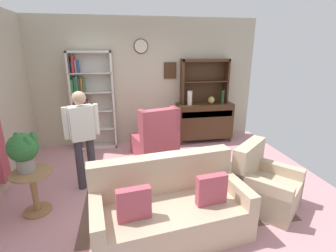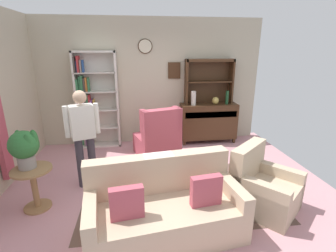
{
  "view_description": "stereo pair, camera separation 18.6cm",
  "coord_description": "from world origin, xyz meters",
  "px_view_note": "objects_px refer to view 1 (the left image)",
  "views": [
    {
      "loc": [
        -0.6,
        -3.55,
        2.15
      ],
      "look_at": [
        0.1,
        0.2,
        0.95
      ],
      "focal_mm": 26.54,
      "sensor_mm": 36.0,
      "label": 1
    },
    {
      "loc": [
        -0.42,
        -3.58,
        2.15
      ],
      "look_at": [
        0.1,
        0.2,
        0.95
      ],
      "focal_mm": 26.54,
      "sensor_mm": 36.0,
      "label": 2
    }
  ],
  "objects_px": {
    "vase_round": "(211,100)",
    "person_reading": "(83,134)",
    "bottle_wine": "(223,97)",
    "wingback_chair": "(156,139)",
    "sideboard_hutch": "(205,75)",
    "plant_stand": "(34,187)",
    "sideboard": "(204,120)",
    "potted_plant_large": "(24,149)",
    "armchair_floral": "(264,186)",
    "vase_tall": "(190,98)",
    "couch_floral": "(170,209)",
    "bookshelf": "(89,102)"
  },
  "relations": [
    {
      "from": "vase_tall",
      "to": "wingback_chair",
      "type": "xyz_separation_m",
      "value": [
        -0.87,
        -0.65,
        -0.69
      ]
    },
    {
      "from": "bookshelf",
      "to": "wingback_chair",
      "type": "relative_size",
      "value": 2.0
    },
    {
      "from": "vase_tall",
      "to": "potted_plant_large",
      "type": "bearing_deg",
      "value": -142.85
    },
    {
      "from": "wingback_chair",
      "to": "sideboard",
      "type": "bearing_deg",
      "value": 29.97
    },
    {
      "from": "vase_round",
      "to": "person_reading",
      "type": "relative_size",
      "value": 0.11
    },
    {
      "from": "sideboard",
      "to": "bottle_wine",
      "type": "distance_m",
      "value": 0.69
    },
    {
      "from": "sideboard_hutch",
      "to": "armchair_floral",
      "type": "relative_size",
      "value": 1.02
    },
    {
      "from": "bookshelf",
      "to": "sideboard_hutch",
      "type": "distance_m",
      "value": 2.65
    },
    {
      "from": "plant_stand",
      "to": "sideboard_hutch",
      "type": "bearing_deg",
      "value": 36.86
    },
    {
      "from": "vase_round",
      "to": "armchair_floral",
      "type": "bearing_deg",
      "value": -92.67
    },
    {
      "from": "sideboard",
      "to": "armchair_floral",
      "type": "bearing_deg",
      "value": -89.78
    },
    {
      "from": "couch_floral",
      "to": "armchair_floral",
      "type": "bearing_deg",
      "value": 11.84
    },
    {
      "from": "wingback_chair",
      "to": "sideboard_hutch",
      "type": "bearing_deg",
      "value": 33.56
    },
    {
      "from": "bottle_wine",
      "to": "couch_floral",
      "type": "distance_m",
      "value": 3.45
    },
    {
      "from": "couch_floral",
      "to": "person_reading",
      "type": "distance_m",
      "value": 1.77
    },
    {
      "from": "wingback_chair",
      "to": "plant_stand",
      "type": "bearing_deg",
      "value": -141.06
    },
    {
      "from": "sideboard_hutch",
      "to": "person_reading",
      "type": "height_order",
      "value": "sideboard_hutch"
    },
    {
      "from": "vase_round",
      "to": "bottle_wine",
      "type": "xyz_separation_m",
      "value": [
        0.26,
        -0.02,
        0.07
      ]
    },
    {
      "from": "bottle_wine",
      "to": "person_reading",
      "type": "height_order",
      "value": "person_reading"
    },
    {
      "from": "potted_plant_large",
      "to": "wingback_chair",
      "type": "bearing_deg",
      "value": 37.39
    },
    {
      "from": "couch_floral",
      "to": "armchair_floral",
      "type": "relative_size",
      "value": 1.75
    },
    {
      "from": "sideboard",
      "to": "potted_plant_large",
      "type": "relative_size",
      "value": 2.49
    },
    {
      "from": "bottle_wine",
      "to": "wingback_chair",
      "type": "distance_m",
      "value": 1.9
    },
    {
      "from": "armchair_floral",
      "to": "potted_plant_large",
      "type": "height_order",
      "value": "potted_plant_large"
    },
    {
      "from": "wingback_chair",
      "to": "vase_tall",
      "type": "bearing_deg",
      "value": 36.63
    },
    {
      "from": "sideboard",
      "to": "wingback_chair",
      "type": "xyz_separation_m",
      "value": [
        -1.26,
        -0.73,
        -0.13
      ]
    },
    {
      "from": "bottle_wine",
      "to": "sideboard_hutch",
      "type": "bearing_deg",
      "value": 153.04
    },
    {
      "from": "bookshelf",
      "to": "vase_tall",
      "type": "bearing_deg",
      "value": -4.27
    },
    {
      "from": "sideboard",
      "to": "plant_stand",
      "type": "relative_size",
      "value": 2.14
    },
    {
      "from": "sideboard_hutch",
      "to": "vase_round",
      "type": "bearing_deg",
      "value": -53.52
    },
    {
      "from": "person_reading",
      "to": "armchair_floral",
      "type": "bearing_deg",
      "value": -20.87
    },
    {
      "from": "couch_floral",
      "to": "plant_stand",
      "type": "height_order",
      "value": "couch_floral"
    },
    {
      "from": "vase_tall",
      "to": "wingback_chair",
      "type": "distance_m",
      "value": 1.29
    },
    {
      "from": "armchair_floral",
      "to": "wingback_chair",
      "type": "distance_m",
      "value": 2.3
    },
    {
      "from": "sideboard_hutch",
      "to": "vase_tall",
      "type": "height_order",
      "value": "sideboard_hutch"
    },
    {
      "from": "vase_round",
      "to": "couch_floral",
      "type": "height_order",
      "value": "vase_round"
    },
    {
      "from": "bookshelf",
      "to": "bottle_wine",
      "type": "bearing_deg",
      "value": -3.33
    },
    {
      "from": "couch_floral",
      "to": "potted_plant_large",
      "type": "distance_m",
      "value": 2.01
    },
    {
      "from": "bookshelf",
      "to": "armchair_floral",
      "type": "bearing_deg",
      "value": -46.27
    },
    {
      "from": "person_reading",
      "to": "sideboard",
      "type": "bearing_deg",
      "value": 33.81
    },
    {
      "from": "bottle_wine",
      "to": "potted_plant_large",
      "type": "relative_size",
      "value": 0.59
    },
    {
      "from": "vase_round",
      "to": "plant_stand",
      "type": "relative_size",
      "value": 0.28
    },
    {
      "from": "plant_stand",
      "to": "potted_plant_large",
      "type": "bearing_deg",
      "value": 138.94
    },
    {
      "from": "vase_round",
      "to": "potted_plant_large",
      "type": "xyz_separation_m",
      "value": [
        -3.29,
        -2.11,
        -0.09
      ]
    },
    {
      "from": "sideboard",
      "to": "sideboard_hutch",
      "type": "relative_size",
      "value": 1.18
    },
    {
      "from": "sideboard",
      "to": "sideboard_hutch",
      "type": "bearing_deg",
      "value": 90.0
    },
    {
      "from": "sideboard_hutch",
      "to": "plant_stand",
      "type": "distance_m",
      "value": 4.07
    },
    {
      "from": "wingback_chair",
      "to": "person_reading",
      "type": "distance_m",
      "value": 1.65
    },
    {
      "from": "couch_floral",
      "to": "armchair_floral",
      "type": "height_order",
      "value": "couch_floral"
    },
    {
      "from": "vase_tall",
      "to": "couch_floral",
      "type": "height_order",
      "value": "vase_tall"
    }
  ]
}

